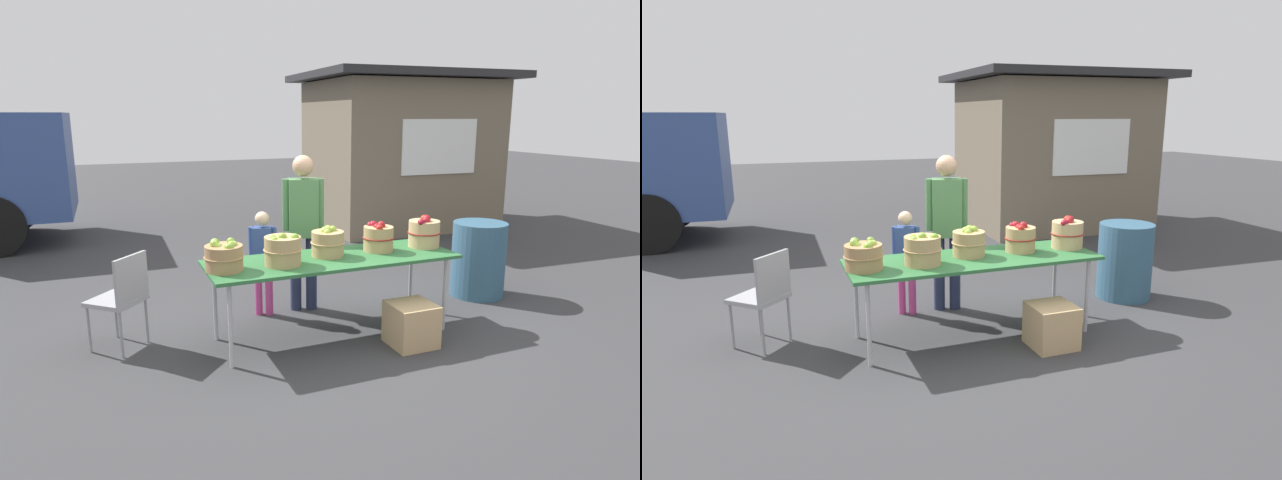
% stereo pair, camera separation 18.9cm
% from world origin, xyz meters
% --- Properties ---
extents(ground_plane, '(40.00, 40.00, 0.00)m').
position_xyz_m(ground_plane, '(0.00, 0.00, 0.00)').
color(ground_plane, '#38383A').
extents(market_table, '(2.30, 0.76, 0.75)m').
position_xyz_m(market_table, '(0.00, 0.00, 0.71)').
color(market_table, '#2D6B38').
rests_on(market_table, ground).
extents(apple_basket_green_0, '(0.34, 0.34, 0.27)m').
position_xyz_m(apple_basket_green_0, '(-1.00, -0.03, 0.87)').
color(apple_basket_green_0, '#A87F51').
rests_on(apple_basket_green_0, market_table).
extents(apple_basket_green_1, '(0.34, 0.34, 0.29)m').
position_xyz_m(apple_basket_green_1, '(-0.50, -0.06, 0.88)').
color(apple_basket_green_1, tan).
rests_on(apple_basket_green_1, market_table).
extents(apple_basket_green_2, '(0.32, 0.32, 0.28)m').
position_xyz_m(apple_basket_green_2, '(-0.02, 0.08, 0.88)').
color(apple_basket_green_2, tan).
rests_on(apple_basket_green_2, market_table).
extents(apple_basket_red_0, '(0.30, 0.30, 0.29)m').
position_xyz_m(apple_basket_red_0, '(0.50, 0.07, 0.88)').
color(apple_basket_red_0, tan).
rests_on(apple_basket_red_0, market_table).
extents(apple_basket_red_1, '(0.32, 0.32, 0.32)m').
position_xyz_m(apple_basket_red_1, '(1.00, 0.04, 0.89)').
color(apple_basket_red_1, tan).
rests_on(apple_basket_red_1, market_table).
extents(vendor_adult, '(0.42, 0.28, 1.62)m').
position_xyz_m(vendor_adult, '(-0.00, 0.75, 0.96)').
color(vendor_adult, '#262D4C').
rests_on(vendor_adult, ground).
extents(child_customer, '(0.26, 0.21, 1.08)m').
position_xyz_m(child_customer, '(-0.44, 0.75, 0.64)').
color(child_customer, '#CC3F8C').
rests_on(child_customer, ground).
extents(food_kiosk, '(3.60, 3.02, 2.74)m').
position_xyz_m(food_kiosk, '(3.31, 4.42, 1.38)').
color(food_kiosk, '#726651').
rests_on(food_kiosk, ground).
extents(folding_chair, '(0.57, 0.57, 0.86)m').
position_xyz_m(folding_chair, '(-1.80, 0.42, 0.51)').
color(folding_chair, '#99999E').
rests_on(folding_chair, ground).
extents(trash_barrel, '(0.60, 0.60, 0.84)m').
position_xyz_m(trash_barrel, '(1.99, 0.42, 0.42)').
color(trash_barrel, '#335972').
rests_on(trash_barrel, ground).
extents(produce_crate, '(0.39, 0.39, 0.39)m').
position_xyz_m(produce_crate, '(0.56, -0.47, 0.19)').
color(produce_crate, tan).
rests_on(produce_crate, ground).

